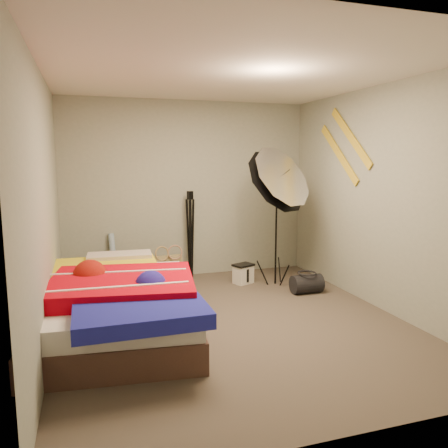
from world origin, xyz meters
name	(u,v)px	position (x,y,z in m)	size (l,w,h in m)	color
floor	(232,323)	(0.00, 0.00, 0.00)	(4.00, 4.00, 0.00)	#4C4338
ceiling	(233,73)	(0.00, 0.00, 2.50)	(4.00, 4.00, 0.00)	silver
wall_back	(188,190)	(0.00, 2.00, 1.25)	(3.50, 3.50, 0.00)	gray
wall_front	(345,238)	(0.00, -2.00, 1.25)	(3.50, 3.50, 0.00)	gray
wall_left	(44,209)	(-1.75, 0.00, 1.25)	(4.00, 4.00, 0.00)	gray
wall_right	(381,199)	(1.75, 0.00, 1.25)	(4.00, 4.00, 0.00)	gray
tote_bag	(167,271)	(-0.40, 1.55, 0.20)	(0.40, 0.12, 0.40)	tan
wrapping_roll	(113,258)	(-1.08, 1.90, 0.34)	(0.08, 0.08, 0.68)	#5084B7
camera_case	(243,274)	(0.61, 1.34, 0.12)	(0.25, 0.18, 0.25)	silver
duffel_bag	(307,284)	(1.23, 0.68, 0.12)	(0.24, 0.24, 0.39)	black
wall_stripe_upper	(351,137)	(1.73, 0.60, 1.95)	(0.02, 1.10, 0.10)	gold
wall_stripe_lower	(339,154)	(1.73, 0.85, 1.75)	(0.02, 1.10, 0.10)	gold
bed	(118,303)	(-1.14, 0.07, 0.31)	(1.65, 2.30, 0.61)	#4B3129
photo_umbrella	(276,182)	(0.93, 1.02, 1.39)	(0.97, 0.99, 1.94)	black
camera_tripod	(190,229)	(-0.01, 1.84, 0.71)	(0.08, 0.08, 1.24)	black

